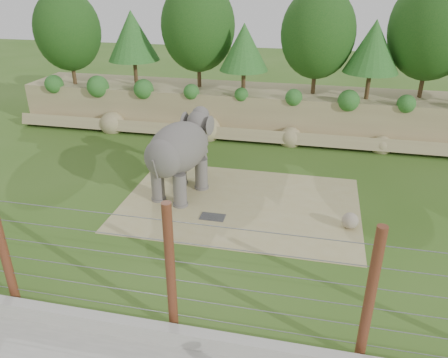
# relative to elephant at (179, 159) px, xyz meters

# --- Properties ---
(ground) EXTENTS (90.00, 90.00, 0.00)m
(ground) POSITION_rel_elephant_xyz_m (2.28, -3.32, -1.72)
(ground) COLOR #315B17
(ground) RESTS_ON ground
(back_embankment) EXTENTS (30.00, 5.52, 8.77)m
(back_embankment) POSITION_rel_elephant_xyz_m (2.86, 9.35, 2.24)
(back_embankment) COLOR #99875E
(back_embankment) RESTS_ON ground
(dirt_patch) EXTENTS (10.00, 7.00, 0.02)m
(dirt_patch) POSITION_rel_elephant_xyz_m (2.78, -0.32, -1.71)
(dirt_patch) COLOR tan
(dirt_patch) RESTS_ON ground
(drain_grate) EXTENTS (1.00, 0.60, 0.03)m
(drain_grate) POSITION_rel_elephant_xyz_m (1.89, -1.71, -1.69)
(drain_grate) COLOR #262628
(drain_grate) RESTS_ON dirt_patch
(elephant) EXTENTS (2.83, 4.58, 3.45)m
(elephant) POSITION_rel_elephant_xyz_m (0.00, 0.00, 0.00)
(elephant) COLOR #605B56
(elephant) RESTS_ON ground
(stone_ball) EXTENTS (0.64, 0.64, 0.64)m
(stone_ball) POSITION_rel_elephant_xyz_m (7.27, -1.34, -1.38)
(stone_ball) COLOR gray
(stone_ball) RESTS_ON dirt_patch
(retaining_wall) EXTENTS (26.00, 0.35, 0.50)m
(retaining_wall) POSITION_rel_elephant_xyz_m (2.28, -8.32, -1.47)
(retaining_wall) COLOR #ABAA9F
(retaining_wall) RESTS_ON ground
(barrier_fence) EXTENTS (20.26, 0.26, 4.00)m
(barrier_fence) POSITION_rel_elephant_xyz_m (2.28, -7.82, 0.28)
(barrier_fence) COLOR #552517
(barrier_fence) RESTS_ON ground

